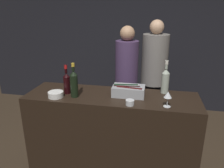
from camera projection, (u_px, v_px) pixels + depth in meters
The scene contains 11 objects.
wall_back_chalkboard at pixel (134, 39), 4.32m from camera, with size 6.40×0.06×2.80m.
bar_counter at pixel (112, 139), 2.52m from camera, with size 1.85×0.56×1.09m.
ice_bin_with_bottles at pixel (128, 90), 2.32m from camera, with size 0.34×0.20×0.11m.
bowl_white at pixel (56, 94), 2.29m from camera, with size 0.16×0.16×0.06m.
wine_glass at pixel (168, 95), 2.03m from camera, with size 0.08×0.08×0.15m.
candle_votive at pixel (130, 103), 2.10m from camera, with size 0.08×0.08×0.05m.
red_wine_bottle_tall at pixel (67, 82), 2.36m from camera, with size 0.07×0.07×0.32m.
champagne_bottle at pixel (74, 83), 2.26m from camera, with size 0.08×0.08×0.36m.
white_wine_bottle at pixel (165, 80), 2.37m from camera, with size 0.08×0.08×0.36m.
person_in_hoodie at pixel (126, 78), 3.28m from camera, with size 0.34×0.34×1.75m.
person_blond_tee at pixel (154, 73), 3.42m from camera, with size 0.40×0.40×1.82m.
Camera 1 is at (0.43, -1.85, 1.98)m, focal length 35.00 mm.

